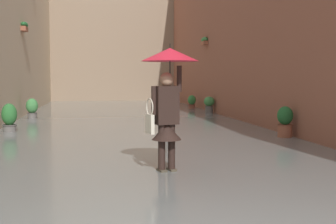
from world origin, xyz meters
The scene contains 9 objects.
ground_plane centered at (0.00, -13.84, 0.00)m, with size 69.18×69.18×0.00m, color slate.
flood_water centered at (0.00, -13.84, 0.03)m, with size 8.85×33.67×0.06m, color slate.
building_facade_far centered at (0.00, -28.57, 6.70)m, with size 11.65×1.80×13.41m, color gray.
person_wading centered at (-0.04, -4.39, 1.51)m, with size 0.97×0.97×2.20m.
potted_plant_far_left centered at (-3.77, -16.67, 0.45)m, with size 0.47×0.47×0.78m.
potted_plant_mid_left centered at (-3.59, -19.53, 0.39)m, with size 0.40×0.40×0.73m.
potted_plant_near_left centered at (-3.76, -8.29, 0.46)m, with size 0.41×0.41×0.88m.
potted_plant_near_right centered at (3.56, -15.03, 0.46)m, with size 0.45×0.45×0.83m.
potted_plant_far_right centered at (3.63, -10.69, 0.46)m, with size 0.44×0.44×0.88m.
Camera 1 is at (1.15, 3.33, 1.65)m, focal length 50.04 mm.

